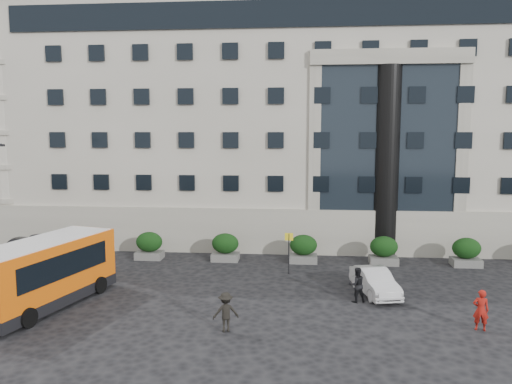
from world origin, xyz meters
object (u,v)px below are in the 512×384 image
(hedge_e, at_px, (466,252))
(parked_car_c, at_px, (48,237))
(hedge_d, at_px, (384,250))
(hedge_b, at_px, (225,247))
(minibus, at_px, (44,270))
(pedestrian_b, at_px, (357,285))
(hedge_a, at_px, (149,245))
(red_truck, at_px, (62,222))
(bus_stop_sign, at_px, (289,246))
(hedge_c, at_px, (303,249))
(parked_car_d, at_px, (56,241))
(pedestrian_a, at_px, (481,310))
(pedestrian_c, at_px, (226,312))
(parked_car_b, at_px, (21,250))
(white_taxi, at_px, (375,282))

(hedge_e, relative_size, parked_car_c, 0.35)
(hedge_d, bearing_deg, hedge_b, 180.00)
(hedge_b, xyz_separation_m, minibus, (-7.59, -9.42, 0.88))
(hedge_b, bearing_deg, hedge_e, 0.00)
(hedge_b, xyz_separation_m, hedge_d, (10.40, 0.00, 0.00))
(pedestrian_b, bearing_deg, hedge_a, -45.69)
(red_truck, bearing_deg, bus_stop_sign, -36.35)
(hedge_c, height_order, parked_car_d, hedge_c)
(hedge_c, relative_size, red_truck, 0.33)
(pedestrian_b, bearing_deg, parked_car_c, -41.25)
(hedge_a, bearing_deg, parked_car_d, 166.27)
(hedge_c, distance_m, bus_stop_sign, 3.05)
(pedestrian_a, bearing_deg, pedestrian_b, -22.00)
(parked_car_d, height_order, pedestrian_c, pedestrian_c)
(hedge_a, relative_size, pedestrian_c, 1.06)
(hedge_a, bearing_deg, hedge_e, 0.00)
(hedge_c, height_order, pedestrian_a, hedge_c)
(pedestrian_a, bearing_deg, minibus, 7.32)
(red_truck, bearing_deg, hedge_e, -22.67)
(parked_car_b, bearing_deg, bus_stop_sign, -1.67)
(parked_car_c, bearing_deg, white_taxi, -17.72)
(hedge_b, height_order, pedestrian_b, hedge_b)
(parked_car_b, xyz_separation_m, pedestrian_b, (21.50, -6.38, 0.18))
(hedge_b, bearing_deg, hedge_d, 0.00)
(hedge_e, bearing_deg, white_taxi, -137.11)
(hedge_e, relative_size, red_truck, 0.33)
(bus_stop_sign, xyz_separation_m, parked_car_d, (-17.00, 4.63, -1.04))
(hedge_a, distance_m, pedestrian_c, 13.72)
(bus_stop_sign, height_order, parked_car_d, bus_stop_sign)
(white_taxi, bearing_deg, pedestrian_c, -155.01)
(parked_car_c, bearing_deg, red_truck, 93.22)
(pedestrian_b, bearing_deg, hedge_e, -151.86)
(red_truck, height_order, pedestrian_b, red_truck)
(hedge_c, relative_size, parked_car_b, 0.43)
(bus_stop_sign, height_order, parked_car_c, bus_stop_sign)
(parked_car_b, bearing_deg, hedge_d, 6.35)
(pedestrian_c, bearing_deg, hedge_c, -121.50)
(hedge_e, height_order, parked_car_b, hedge_e)
(parked_car_d, bearing_deg, minibus, -63.64)
(hedge_a, relative_size, hedge_d, 1.00)
(hedge_c, distance_m, pedestrian_b, 7.94)
(hedge_b, height_order, pedestrian_a, hedge_b)
(hedge_c, relative_size, pedestrian_c, 1.06)
(hedge_b, relative_size, hedge_c, 1.00)
(pedestrian_a, bearing_deg, parked_car_d, -15.29)
(hedge_c, distance_m, parked_car_d, 18.00)
(red_truck, relative_size, parked_car_d, 1.13)
(parked_car_d, xyz_separation_m, pedestrian_a, (25.50, -12.52, 0.22))
(hedge_a, xyz_separation_m, red_truck, (-8.64, 5.07, 0.51))
(hedge_d, xyz_separation_m, hedge_e, (5.20, 0.00, 0.00))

